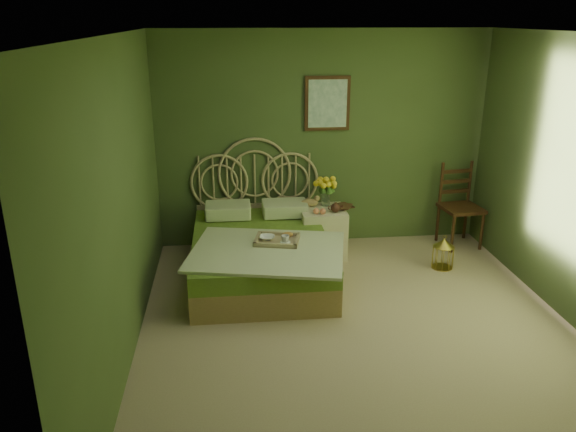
{
  "coord_description": "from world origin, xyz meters",
  "views": [
    {
      "loc": [
        -1.12,
        -4.39,
        2.74
      ],
      "look_at": [
        -0.55,
        1.0,
        0.79
      ],
      "focal_mm": 35.0,
      "sensor_mm": 36.0,
      "label": 1
    }
  ],
  "objects": [
    {
      "name": "nightstand",
      "position": [
        -0.05,
        1.81,
        0.36
      ],
      "size": [
        0.52,
        0.52,
        1.01
      ],
      "color": "beige",
      "rests_on": "floor"
    },
    {
      "name": "chair",
      "position": [
        1.7,
        1.98,
        0.57
      ],
      "size": [
        0.51,
        0.51,
        1.03
      ],
      "rotation": [
        0.0,
        0.0,
        0.12
      ],
      "color": "#35180E",
      "rests_on": "floor"
    },
    {
      "name": "wall_art",
      "position": [
        0.05,
        2.22,
        1.75
      ],
      "size": [
        0.54,
        0.04,
        0.64
      ],
      "color": "#35180E",
      "rests_on": "wall_back"
    },
    {
      "name": "bed",
      "position": [
        -0.83,
        1.29,
        0.3
      ],
      "size": [
        1.72,
        2.18,
        1.35
      ],
      "color": "tan",
      "rests_on": "floor"
    },
    {
      "name": "birdcage",
      "position": [
        1.26,
        1.26,
        0.17
      ],
      "size": [
        0.23,
        0.23,
        0.36
      ],
      "rotation": [
        0.0,
        0.0,
        -0.03
      ],
      "color": "#AF9438",
      "rests_on": "floor"
    },
    {
      "name": "ceiling",
      "position": [
        0.0,
        0.0,
        2.6
      ],
      "size": [
        4.5,
        4.5,
        0.0
      ],
      "primitive_type": "plane",
      "rotation": [
        3.14,
        0.0,
        0.0
      ],
      "color": "silver",
      "rests_on": "wall_back"
    },
    {
      "name": "book_upper",
      "position": [
        0.13,
        1.82,
        0.61
      ],
      "size": [
        0.24,
        0.27,
        0.02
      ],
      "primitive_type": "imported",
      "rotation": [
        0.0,
        0.0,
        -0.44
      ],
      "color": "#472819",
      "rests_on": "nightstand"
    },
    {
      "name": "coffee_cup",
      "position": [
        -0.59,
        0.94,
        0.56
      ],
      "size": [
        0.09,
        0.09,
        0.08
      ],
      "primitive_type": "imported",
      "rotation": [
        0.0,
        0.0,
        0.05
      ],
      "color": "white",
      "rests_on": "bed"
    },
    {
      "name": "book_lower",
      "position": [
        0.13,
        1.82,
        0.59
      ],
      "size": [
        0.24,
        0.28,
        0.02
      ],
      "primitive_type": "imported",
      "rotation": [
        0.0,
        0.0,
        0.37
      ],
      "color": "#381E0F",
      "rests_on": "nightstand"
    },
    {
      "name": "wall_left",
      "position": [
        -2.0,
        0.0,
        1.3
      ],
      "size": [
        0.0,
        4.5,
        4.5
      ],
      "primitive_type": "plane",
      "rotation": [
        1.57,
        0.0,
        1.57
      ],
      "color": "#4B5F32",
      "rests_on": "floor"
    },
    {
      "name": "floor",
      "position": [
        0.0,
        0.0,
        0.0
      ],
      "size": [
        4.5,
        4.5,
        0.0
      ],
      "primitive_type": "plane",
      "color": "tan",
      "rests_on": "ground"
    },
    {
      "name": "wall_back",
      "position": [
        0.0,
        2.25,
        1.3
      ],
      "size": [
        4.0,
        0.0,
        4.0
      ],
      "primitive_type": "plane",
      "rotation": [
        1.57,
        0.0,
        0.0
      ],
      "color": "#4B5F32",
      "rests_on": "floor"
    },
    {
      "name": "cereal_bowl",
      "position": [
        -0.77,
        1.05,
        0.54
      ],
      "size": [
        0.18,
        0.18,
        0.04
      ],
      "primitive_type": "imported",
      "rotation": [
        0.0,
        0.0,
        -0.17
      ],
      "color": "white",
      "rests_on": "bed"
    }
  ]
}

